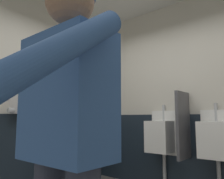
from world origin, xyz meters
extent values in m
cube|color=beige|center=(0.00, 1.70, 1.41)|extent=(3.83, 0.12, 2.83)
cube|color=beige|center=(-1.68, 0.00, 1.41)|extent=(0.12, 3.89, 2.83)
cube|color=#19232D|center=(0.00, 1.63, 0.55)|extent=(3.23, 0.03, 1.09)
cube|color=#19232D|center=(-1.60, 0.00, 0.55)|extent=(0.03, 3.29, 1.09)
cube|color=white|center=(-0.32, 1.61, 0.83)|extent=(0.40, 0.05, 0.65)
cube|color=white|center=(-0.32, 1.44, 0.78)|extent=(0.34, 0.30, 0.45)
cylinder|color=#B7BABF|center=(-0.32, 1.60, 1.12)|extent=(0.04, 0.04, 0.24)
cylinder|color=#B7BABF|center=(-0.32, 1.57, 0.28)|extent=(0.05, 0.05, 0.55)
cube|color=white|center=(0.43, 1.61, 0.83)|extent=(0.40, 0.05, 0.65)
cube|color=white|center=(0.43, 1.44, 0.78)|extent=(0.34, 0.30, 0.45)
cylinder|color=#B7BABF|center=(0.43, 1.60, 1.12)|extent=(0.04, 0.04, 0.24)
cylinder|color=#B7BABF|center=(0.43, 1.57, 0.28)|extent=(0.05, 0.05, 0.55)
cube|color=#4C4C51|center=(0.06, 1.41, 0.95)|extent=(0.04, 0.40, 0.90)
cube|color=#335999|center=(0.48, -0.91, 1.14)|extent=(0.41, 0.24, 0.55)
cylinder|color=#335999|center=(0.23, -0.91, 1.14)|extent=(0.17, 0.09, 0.56)
cylinder|color=#335999|center=(0.73, -1.14, 1.26)|extent=(0.09, 0.50, 0.39)
sphere|color=#8C664C|center=(0.48, -0.91, 1.59)|extent=(0.23, 0.23, 0.23)
cylinder|color=#38383D|center=(-1.29, 0.57, 0.28)|extent=(0.36, 0.36, 0.56)
cube|color=silver|center=(-1.50, -0.08, 1.24)|extent=(0.24, 0.16, 0.28)
cylinder|color=#B7BABF|center=(-1.50, -0.18, 1.14)|extent=(0.07, 0.10, 0.07)
camera|label=1|loc=(1.26, -1.54, 1.05)|focal=35.87mm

